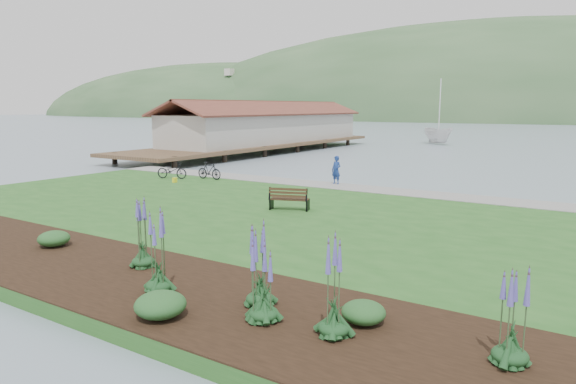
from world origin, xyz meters
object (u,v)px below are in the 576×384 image
at_px(person, 336,168).
at_px(bicycle_a, 172,170).
at_px(park_bench, 289,198).
at_px(sailboat, 438,144).

distance_m(person, bicycle_a, 10.18).
relative_size(park_bench, person, 0.93).
height_order(bicycle_a, sailboat, sailboat).
height_order(park_bench, bicycle_a, park_bench).
height_order(park_bench, sailboat, sailboat).
bearing_deg(sailboat, person, -125.08).
relative_size(park_bench, bicycle_a, 0.92).
distance_m(person, sailboat, 40.94).
height_order(person, bicycle_a, person).
bearing_deg(person, bicycle_a, -148.97).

